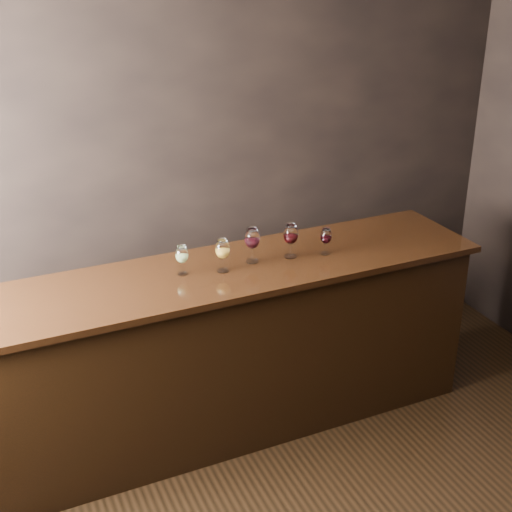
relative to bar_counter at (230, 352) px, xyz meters
name	(u,v)px	position (x,y,z in m)	size (l,w,h in m)	color
room_shell	(281,240)	(-0.24, -1.22, 1.27)	(5.02, 4.52, 2.81)	black
bar_counter	(230,352)	(0.00, 0.00, 0.00)	(3.08, 0.67, 1.08)	black
bar_top	(228,272)	(0.00, 0.00, 0.56)	(3.18, 0.74, 0.04)	black
back_bar_shelf	(135,332)	(-0.44, 0.69, -0.13)	(2.29, 0.40, 0.82)	black
glass_white	(182,255)	(-0.27, 0.04, 0.70)	(0.08, 0.08, 0.18)	white
glass_amber	(222,250)	(-0.04, -0.02, 0.71)	(0.09, 0.09, 0.20)	white
glass_red_a	(252,239)	(0.17, 0.03, 0.73)	(0.09, 0.09, 0.22)	white
glass_red_b	(291,235)	(0.41, 0.01, 0.72)	(0.09, 0.09, 0.21)	white
glass_red_c	(326,237)	(0.63, -0.03, 0.69)	(0.07, 0.07, 0.17)	white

